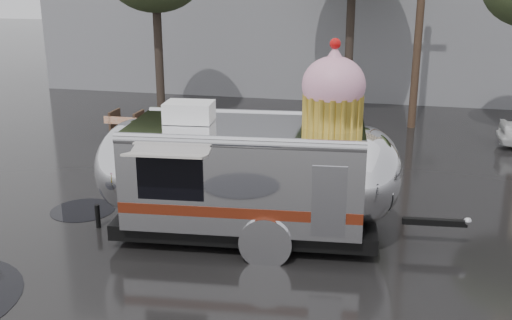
# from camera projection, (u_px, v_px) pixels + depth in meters

# --- Properties ---
(puddles) EXTENTS (7.68, 10.57, 0.01)m
(puddles) POSITION_uv_depth(u_px,v_px,m) (29.00, 277.00, 11.27)
(puddles) COLOR black
(puddles) RESTS_ON ground
(barricade_row) EXTENTS (4.30, 0.80, 1.00)m
(barricade_row) POSITION_uv_depth(u_px,v_px,m) (168.00, 127.00, 20.15)
(barricade_row) COLOR #473323
(barricade_row) RESTS_ON ground
(airstream_trailer) EXTENTS (8.10, 3.57, 4.37)m
(airstream_trailer) POSITION_uv_depth(u_px,v_px,m) (252.00, 169.00, 12.59)
(airstream_trailer) COLOR silver
(airstream_trailer) RESTS_ON ground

